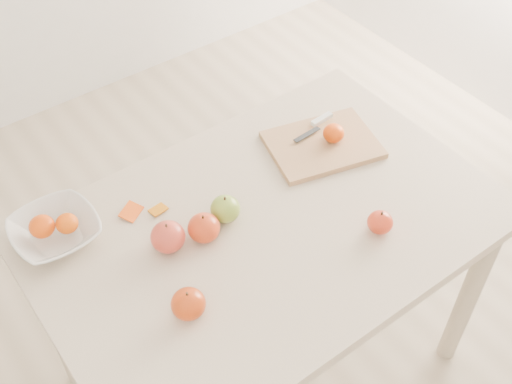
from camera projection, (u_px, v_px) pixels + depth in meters
ground at (265, 364)px, 2.22m from camera, size 3.50×3.50×0.00m
table at (267, 245)px, 1.75m from camera, size 1.20×0.80×0.75m
cutting_board at (322, 145)px, 1.87m from camera, size 0.36×0.30×0.02m
board_tangerine at (334, 133)px, 1.85m from camera, size 0.06×0.06×0.05m
fruit_bowl at (55, 231)px, 1.62m from camera, size 0.22×0.22×0.05m
bowl_tangerine_near at (42, 226)px, 1.59m from camera, size 0.06×0.06×0.06m
bowl_tangerine_far at (67, 223)px, 1.60m from camera, size 0.06×0.06×0.05m
orange_peel_a at (131, 213)px, 1.69m from camera, size 0.07×0.07×0.01m
orange_peel_b at (158, 210)px, 1.70m from camera, size 0.05×0.04×0.01m
paring_knife at (319, 122)px, 1.91m from camera, size 0.17×0.05×0.01m
apple_green at (225, 209)px, 1.66m from camera, size 0.08×0.08×0.07m
apple_red_d at (188, 304)px, 1.46m from camera, size 0.08×0.08×0.07m
apple_red_b at (204, 228)px, 1.61m from camera, size 0.08×0.08×0.07m
apple_red_e at (380, 222)px, 1.63m from camera, size 0.07×0.07×0.06m
apple_red_a at (168, 237)px, 1.59m from camera, size 0.09×0.09×0.08m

